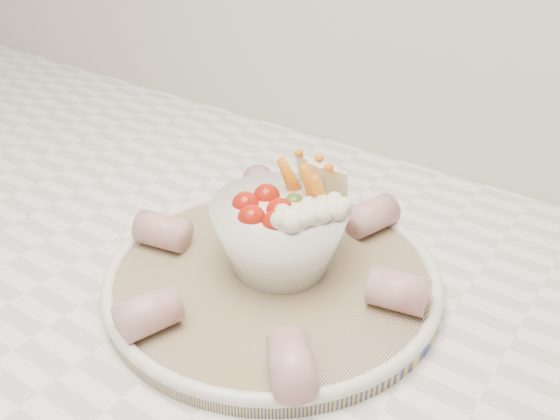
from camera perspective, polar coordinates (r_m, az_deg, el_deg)
The scene contains 3 objects.
serving_platter at distance 0.59m, azimuth -0.69°, elevation -6.17°, with size 0.32×0.32×0.02m.
veggie_bowl at distance 0.58m, azimuth 0.19°, elevation -1.98°, with size 0.13×0.13×0.10m.
cured_meat_rolls at distance 0.58m, azimuth -0.70°, elevation -4.51°, with size 0.29×0.30×0.03m.
Camera 1 is at (0.40, 1.06, 1.29)m, focal length 40.00 mm.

